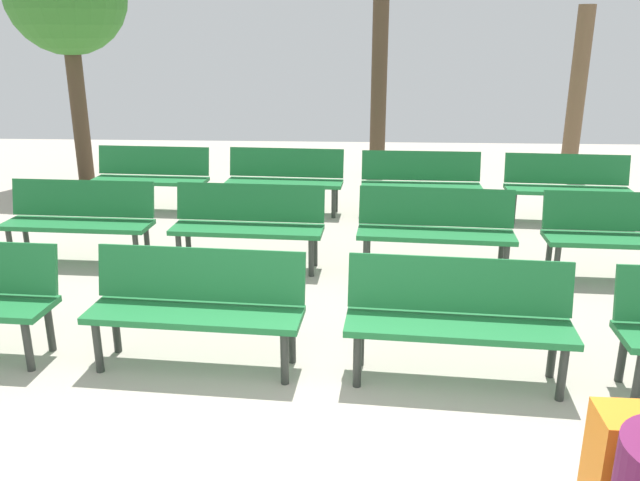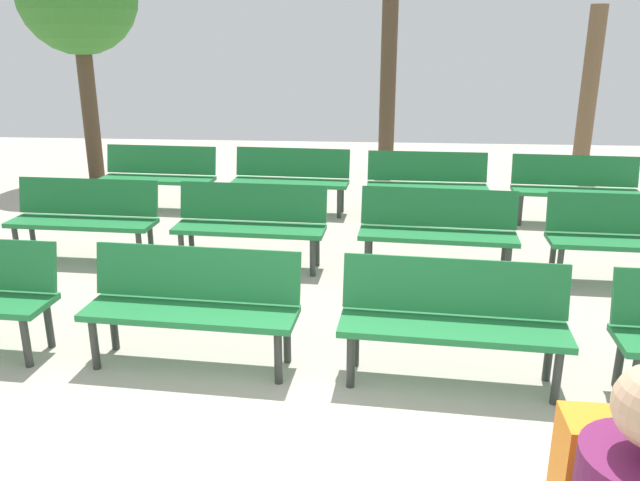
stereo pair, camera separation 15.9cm
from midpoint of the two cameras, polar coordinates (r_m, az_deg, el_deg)
The scene contains 12 objects.
bench_r0_c1 at distance 4.93m, azimuth -10.28°, elevation -5.20°, with size 1.63×0.59×0.87m.
bench_r0_c2 at distance 4.72m, azimuth 12.63°, elevation -6.44°, with size 1.63×0.60×0.87m.
bench_r1_c0 at distance 7.51m, azimuth -19.53°, elevation 2.18°, with size 1.62×0.55×0.87m.
bench_r1_c1 at distance 6.89m, azimuth -5.49°, elevation 1.78°, with size 1.62×0.57×0.87m.
bench_r1_c2 at distance 6.76m, azimuth 11.03°, elevation 1.20°, with size 1.63×0.60×0.87m.
bench_r1_c3 at distance 7.15m, azimuth 26.35°, elevation 0.54°, with size 1.62×0.56×0.87m.
bench_r2_c0 at distance 9.43m, azimuth -13.59°, elevation 5.80°, with size 1.62×0.57×0.87m.
bench_r2_c1 at distance 8.98m, azimuth -2.06°, elevation 5.69°, with size 1.63×0.58×0.87m.
bench_r2_c2 at distance 8.83m, azimuth 9.94°, elevation 5.23°, with size 1.61×0.52×0.87m.
bench_r2_c3 at distance 9.10m, azimuth 22.09°, elevation 4.55°, with size 1.63×0.59×0.87m.
tree_1 at distance 11.22m, azimuth 6.44°, elevation 13.42°, with size 0.27×0.27×3.08m.
tree_2 at distance 12.04m, azimuth 23.03°, elevation 11.88°, with size 0.28×0.28×2.84m.
Camera 2 is at (0.47, -2.72, 2.43)m, focal length 36.19 mm.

